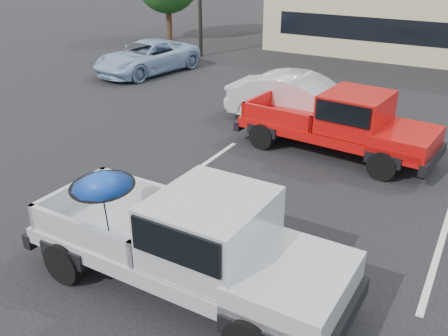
{
  "coord_description": "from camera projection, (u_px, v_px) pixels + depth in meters",
  "views": [
    {
      "loc": [
        3.32,
        -7.38,
        5.46
      ],
      "look_at": [
        -1.06,
        0.43,
        1.3
      ],
      "focal_mm": 40.0,
      "sensor_mm": 36.0,
      "label": 1
    }
  ],
  "objects": [
    {
      "name": "stripe_right",
      "position": [
        442.0,
        241.0,
        9.86
      ],
      "size": [
        0.12,
        5.0,
        0.01
      ],
      "primitive_type": "cube",
      "color": "silver",
      "rests_on": "ground"
    },
    {
      "name": "silver_pickup",
      "position": [
        199.0,
        240.0,
        7.99
      ],
      "size": [
        5.74,
        2.24,
        2.06
      ],
      "rotation": [
        0.0,
        0.0,
        -0.03
      ],
      "color": "black",
      "rests_on": "ground"
    },
    {
      "name": "ground",
      "position": [
        261.0,
        249.0,
        9.61
      ],
      "size": [
        90.0,
        90.0,
        0.0
      ],
      "primitive_type": "plane",
      "color": "black",
      "rests_on": "ground"
    },
    {
      "name": "red_pickup",
      "position": [
        349.0,
        122.0,
        13.3
      ],
      "size": [
        5.61,
        2.46,
        1.79
      ],
      "rotation": [
        0.0,
        0.0,
        -0.11
      ],
      "color": "black",
      "rests_on": "ground"
    },
    {
      "name": "stripe_left",
      "position": [
        187.0,
        176.0,
        12.52
      ],
      "size": [
        0.12,
        5.0,
        0.01
      ],
      "primitive_type": "cube",
      "color": "silver",
      "rests_on": "ground"
    },
    {
      "name": "blue_suv",
      "position": [
        147.0,
        57.0,
        21.78
      ],
      "size": [
        3.11,
        5.27,
        1.37
      ],
      "primitive_type": "imported",
      "rotation": [
        0.0,
        0.0,
        -0.18
      ],
      "color": "#8AA8CE",
      "rests_on": "ground"
    },
    {
      "name": "silver_sedan",
      "position": [
        303.0,
        101.0,
        15.63
      ],
      "size": [
        4.85,
        1.81,
        1.58
      ],
      "primitive_type": "imported",
      "rotation": [
        0.0,
        0.0,
        1.54
      ],
      "color": "silver",
      "rests_on": "ground"
    }
  ]
}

